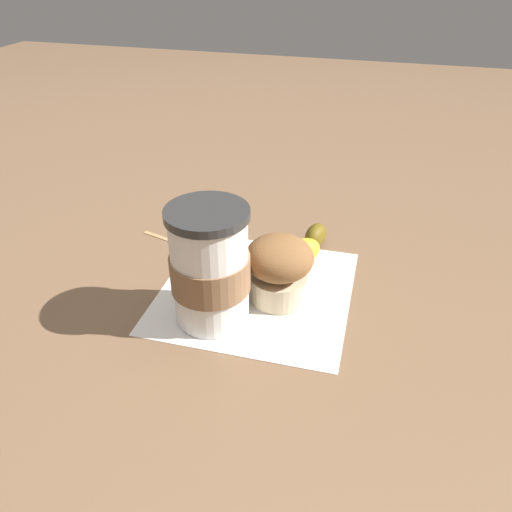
{
  "coord_description": "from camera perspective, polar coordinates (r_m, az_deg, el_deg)",
  "views": [
    {
      "loc": [
        -0.52,
        -0.15,
        0.4
      ],
      "look_at": [
        0.0,
        0.0,
        0.06
      ],
      "focal_mm": 35.0,
      "sensor_mm": 36.0,
      "label": 1
    }
  ],
  "objects": [
    {
      "name": "ground_plane",
      "position": [
        0.67,
        0.0,
        -4.02
      ],
      "size": [
        3.0,
        3.0,
        0.0
      ],
      "primitive_type": "plane",
      "color": "brown"
    },
    {
      "name": "paper_napkin",
      "position": [
        0.67,
        0.0,
        -3.97
      ],
      "size": [
        0.25,
        0.25,
        0.0
      ],
      "primitive_type": "cube",
      "rotation": [
        0.0,
        0.0,
        0.02
      ],
      "color": "white",
      "rests_on": "ground_plane"
    },
    {
      "name": "coffee_cup",
      "position": [
        0.59,
        -5.28,
        -1.27
      ],
      "size": [
        0.1,
        0.1,
        0.15
      ],
      "color": "white",
      "rests_on": "paper_napkin"
    },
    {
      "name": "muffin",
      "position": [
        0.63,
        2.64,
        -1.31
      ],
      "size": [
        0.09,
        0.09,
        0.09
      ],
      "color": "beige",
      "rests_on": "paper_napkin"
    },
    {
      "name": "banana",
      "position": [
        0.72,
        4.86,
        0.79
      ],
      "size": [
        0.13,
        0.09,
        0.04
      ],
      "color": "gold",
      "rests_on": "paper_napkin"
    },
    {
      "name": "wooden_stirrer",
      "position": [
        0.79,
        -9.63,
        1.72
      ],
      "size": [
        0.04,
        0.11,
        0.0
      ],
      "primitive_type": "cube",
      "rotation": [
        0.0,
        0.0,
        1.3
      ],
      "color": "tan",
      "rests_on": "ground_plane"
    }
  ]
}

